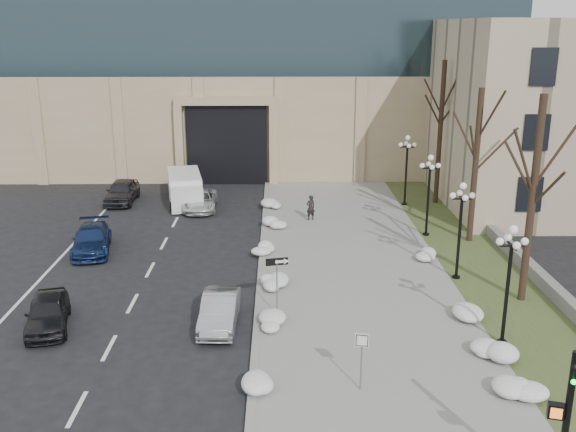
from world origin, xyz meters
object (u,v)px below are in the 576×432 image
(box_truck, at_px, (185,189))
(lamppost_a, at_px, (509,269))
(car_e, at_px, (122,191))
(keep_sign, at_px, (362,350))
(car_b, at_px, (220,311))
(traffic_signal, at_px, (563,432))
(pedestrian, at_px, (311,208))
(one_way_sign, at_px, (281,268))
(car_a, at_px, (48,312))
(lamppost_d, at_px, (407,161))
(car_d, at_px, (200,200))
(lamppost_c, at_px, (429,184))
(lamppost_b, at_px, (461,218))
(car_c, at_px, (92,239))

(box_truck, relative_size, lamppost_a, 1.34)
(car_e, distance_m, keep_sign, 27.36)
(car_b, distance_m, lamppost_a, 11.22)
(traffic_signal, relative_size, lamppost_a, 0.91)
(pedestrian, relative_size, one_way_sign, 0.60)
(traffic_signal, bearing_deg, keep_sign, 144.34)
(car_a, height_order, pedestrian, pedestrian)
(lamppost_d, bearing_deg, lamppost_a, -90.00)
(keep_sign, bearing_deg, pedestrian, 103.36)
(car_d, xyz_separation_m, pedestrian, (7.09, -2.81, 0.28))
(car_b, distance_m, lamppost_c, 15.72)
(one_way_sign, bearing_deg, lamppost_a, -29.65)
(car_d, xyz_separation_m, lamppost_d, (13.56, 0.67, 2.46))
(car_e, height_order, lamppost_b, lamppost_b)
(car_d, bearing_deg, traffic_signal, -68.61)
(pedestrian, relative_size, lamppost_d, 0.33)
(box_truck, xyz_separation_m, lamppost_d, (14.79, -1.10, 2.14))
(lamppost_b, height_order, lamppost_c, same)
(car_a, bearing_deg, car_c, 80.95)
(lamppost_c, bearing_deg, lamppost_d, 90.00)
(car_b, distance_m, traffic_signal, 13.91)
(box_truck, bearing_deg, lamppost_a, -65.17)
(pedestrian, height_order, box_truck, box_truck)
(keep_sign, xyz_separation_m, traffic_signal, (4.22, -5.27, 0.59))
(traffic_signal, bearing_deg, lamppost_c, 101.56)
(box_truck, bearing_deg, car_e, 167.74)
(car_a, bearing_deg, car_b, -13.01)
(car_a, bearing_deg, pedestrian, 38.12)
(car_e, distance_m, lamppost_c, 20.72)
(car_b, xyz_separation_m, traffic_signal, (9.27, -10.26, 1.50))
(car_a, relative_size, box_truck, 0.61)
(car_a, height_order, lamppost_c, lamppost_c)
(car_c, height_order, traffic_signal, traffic_signal)
(car_c, bearing_deg, lamppost_b, -23.85)
(car_c, bearing_deg, box_truck, 59.05)
(keep_sign, distance_m, traffic_signal, 6.77)
(car_c, height_order, lamppost_d, lamppost_d)
(car_e, height_order, box_truck, box_truck)
(lamppost_b, distance_m, lamppost_c, 6.50)
(box_truck, xyz_separation_m, keep_sign, (9.04, -23.76, 0.63))
(car_b, xyz_separation_m, keep_sign, (5.05, -5.00, 0.91))
(car_c, height_order, lamppost_c, lamppost_c)
(pedestrian, distance_m, lamppost_c, 7.46)
(box_truck, relative_size, lamppost_d, 1.34)
(box_truck, xyz_separation_m, lamppost_c, (14.79, -7.60, 2.14))
(car_d, bearing_deg, car_c, -123.35)
(car_b, relative_size, lamppost_a, 0.83)
(car_a, distance_m, pedestrian, 18.14)
(car_e, bearing_deg, car_d, -19.36)
(pedestrian, bearing_deg, car_e, -43.39)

